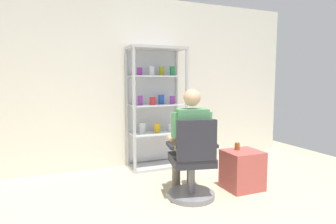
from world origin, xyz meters
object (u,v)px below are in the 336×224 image
at_px(display_cabinet_main, 155,107).
at_px(office_chair, 193,166).
at_px(tea_glass, 237,146).
at_px(seated_shopkeeper, 189,137).
at_px(storage_crate, 242,170).

relative_size(display_cabinet_main, office_chair, 1.98).
xyz_separation_m(display_cabinet_main, tea_glass, (0.65, -1.29, -0.42)).
bearing_deg(seated_shopkeeper, display_cabinet_main, 88.65).
distance_m(display_cabinet_main, seated_shopkeeper, 1.28).
height_order(office_chair, tea_glass, office_chair).
distance_m(seated_shopkeeper, storage_crate, 0.85).
height_order(seated_shopkeeper, tea_glass, seated_shopkeeper).
relative_size(display_cabinet_main, seated_shopkeeper, 1.47).
height_order(office_chair, storage_crate, office_chair).
distance_m(office_chair, storage_crate, 0.76).
xyz_separation_m(storage_crate, tea_glass, (-0.03, 0.08, 0.29)).
distance_m(office_chair, seated_shopkeeper, 0.36).
height_order(display_cabinet_main, office_chair, display_cabinet_main).
relative_size(seated_shopkeeper, tea_glass, 13.68).
xyz_separation_m(office_chair, seated_shopkeeper, (0.04, 0.16, 0.32)).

